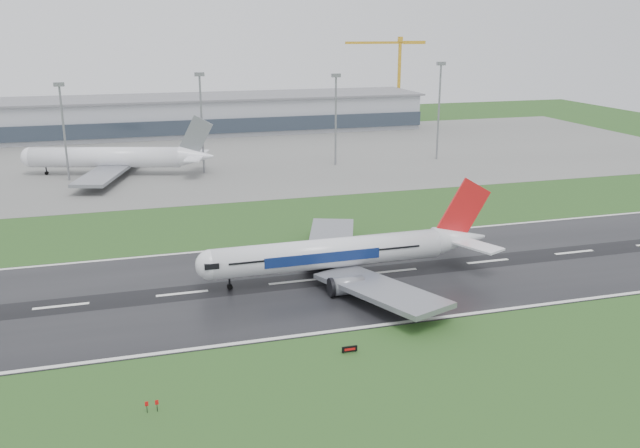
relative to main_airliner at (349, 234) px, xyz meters
name	(u,v)px	position (x,y,z in m)	size (l,w,h in m)	color
ground	(182,294)	(-30.66, 0.22, -8.41)	(520.00, 520.00, 0.00)	#22481A
runway	(182,294)	(-30.66, 0.22, -8.36)	(400.00, 45.00, 0.10)	black
apron	(151,161)	(-30.66, 125.22, -8.37)	(400.00, 130.00, 0.08)	slate
terminal	(143,117)	(-30.66, 185.22, -0.91)	(240.00, 36.00, 15.00)	#9598A0
main_airliner	(349,234)	(0.00, 0.00, 0.00)	(56.27, 53.59, 16.61)	silver
parked_airliner	(113,146)	(-42.32, 104.64, 0.65)	(61.23, 57.01, 17.95)	white
tower_crane	(399,78)	(92.62, 200.22, 11.68)	(40.33, 2.20, 40.16)	gold
runway_sign	(350,349)	(-9.43, -28.82, -7.89)	(2.30, 0.26, 1.04)	black
floodmast_2	(64,135)	(-55.72, 100.22, 5.63)	(0.64, 0.64, 28.07)	gray
floodmast_3	(202,126)	(-15.10, 100.22, 6.68)	(0.64, 0.64, 30.17)	gray
floodmast_4	(336,122)	(28.77, 100.22, 6.08)	(0.64, 0.64, 28.98)	gray
floodmast_5	(439,113)	(65.96, 100.22, 7.68)	(0.64, 0.64, 32.16)	gray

